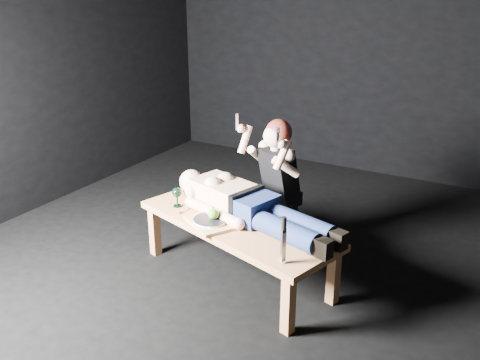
{
  "coord_description": "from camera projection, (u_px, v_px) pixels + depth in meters",
  "views": [
    {
      "loc": [
        1.46,
        -3.08,
        2.05
      ],
      "look_at": [
        -0.2,
        -0.18,
        0.75
      ],
      "focal_mm": 38.29,
      "sensor_mm": 36.0,
      "label": 1
    }
  ],
  "objects": [
    {
      "name": "ground",
      "position": [
        274.0,
        269.0,
        3.91
      ],
      "size": [
        5.0,
        5.0,
        0.0
      ],
      "primitive_type": "plane",
      "color": "black",
      "rests_on": "ground"
    },
    {
      "name": "spoon_flat",
      "position": [
        231.0,
        226.0,
        3.58
      ],
      "size": [
        0.07,
        0.16,
        0.01
      ],
      "primitive_type": "cube",
      "rotation": [
        0.0,
        0.0,
        0.34
      ],
      "color": "#B2B2B7",
      "rests_on": "table"
    },
    {
      "name": "back_wall",
      "position": [
        382.0,
        38.0,
        5.39
      ],
      "size": [
        5.0,
        0.0,
        5.0
      ],
      "primitive_type": "plane",
      "rotation": [
        1.57,
        0.0,
        0.0
      ],
      "color": "black",
      "rests_on": "ground"
    },
    {
      "name": "goblet",
      "position": [
        177.0,
        197.0,
        3.87
      ],
      "size": [
        0.09,
        0.09,
        0.15
      ],
      "primitive_type": null,
      "rotation": [
        0.0,
        0.0,
        -0.28
      ],
      "color": "black",
      "rests_on": "table"
    },
    {
      "name": "carving_knife",
      "position": [
        283.0,
        240.0,
        3.06
      ],
      "size": [
        0.05,
        0.05,
        0.31
      ],
      "primitive_type": null,
      "rotation": [
        0.0,
        0.0,
        -0.28
      ],
      "color": "#B2B2B7",
      "rests_on": "table"
    },
    {
      "name": "serving_tray",
      "position": [
        210.0,
        223.0,
        3.61
      ],
      "size": [
        0.44,
        0.4,
        0.02
      ],
      "primitive_type": "cube",
      "rotation": [
        0.0,
        0.0,
        -0.52
      ],
      "color": "tan",
      "rests_on": "table"
    },
    {
      "name": "fork_flat",
      "position": [
        186.0,
        210.0,
        3.82
      ],
      "size": [
        0.03,
        0.17,
        0.01
      ],
      "primitive_type": "cube",
      "rotation": [
        0.0,
        0.0,
        -0.09
      ],
      "color": "#B2B2B7",
      "rests_on": "table"
    },
    {
      "name": "plate",
      "position": [
        210.0,
        220.0,
        3.6
      ],
      "size": [
        0.32,
        0.32,
        0.02
      ],
      "primitive_type": "cylinder",
      "rotation": [
        0.0,
        0.0,
        -0.52
      ],
      "color": "white",
      "rests_on": "serving_tray"
    },
    {
      "name": "apple",
      "position": [
        213.0,
        214.0,
        3.59
      ],
      "size": [
        0.08,
        0.08,
        0.08
      ],
      "primitive_type": "sphere",
      "color": "#3D911A",
      "rests_on": "plate"
    },
    {
      "name": "table",
      "position": [
        237.0,
        249.0,
        3.74
      ],
      "size": [
        1.65,
        0.99,
        0.45
      ],
      "primitive_type": "cube",
      "rotation": [
        0.0,
        0.0,
        -0.28
      ],
      "color": "#B07A4A",
      "rests_on": "ground"
    },
    {
      "name": "knife_flat",
      "position": [
        225.0,
        229.0,
        3.53
      ],
      "size": [
        0.11,
        0.14,
        0.01
      ],
      "primitive_type": "cube",
      "rotation": [
        0.0,
        0.0,
        -0.67
      ],
      "color": "#B2B2B7",
      "rests_on": "table"
    },
    {
      "name": "lying_man",
      "position": [
        251.0,
        203.0,
        3.65
      ],
      "size": [
        1.53,
        0.84,
        0.25
      ],
      "primitive_type": null,
      "rotation": [
        0.0,
        0.0,
        -0.28
      ],
      "color": "beige",
      "rests_on": "table"
    },
    {
      "name": "kneeling_woman",
      "position": [
        285.0,
        184.0,
        4.01
      ],
      "size": [
        0.84,
        0.87,
        1.13
      ],
      "primitive_type": null,
      "rotation": [
        0.0,
        0.0,
        -0.45
      ],
      "color": "black",
      "rests_on": "ground"
    }
  ]
}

